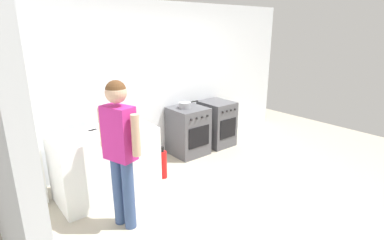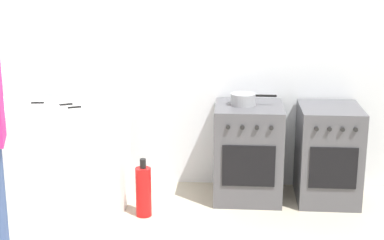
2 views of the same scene
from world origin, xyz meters
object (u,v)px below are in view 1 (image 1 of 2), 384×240
(person, at_px, (120,143))
(fire_extinguisher, at_px, (163,164))
(knife_chef, at_px, (108,129))
(knife_utility, at_px, (97,129))
(larder_cabinet, at_px, (12,130))
(oven_right, at_px, (217,123))
(oven_left, at_px, (188,131))
(knife_paring, at_px, (123,126))
(pot, at_px, (185,105))

(person, xyz_separation_m, fire_extinguisher, (0.97, 0.68, -0.80))
(knife_chef, xyz_separation_m, knife_utility, (-0.12, 0.09, 0.00))
(person, height_order, larder_cabinet, larder_cabinet)
(oven_right, height_order, knife_chef, knife_chef)
(oven_left, distance_m, knife_paring, 1.54)
(oven_right, height_order, pot, pot)
(knife_paring, xyz_separation_m, person, (-0.43, -0.78, 0.11))
(person, relative_size, fire_extinguisher, 3.37)
(pot, xyz_separation_m, fire_extinguisher, (-0.82, -0.50, -0.69))
(pot, bearing_deg, knife_paring, -163.87)
(larder_cabinet, bearing_deg, oven_right, -1.74)
(oven_left, xyz_separation_m, oven_right, (0.70, -0.00, -0.00))
(knife_paring, bearing_deg, fire_extinguisher, -10.51)
(knife_chef, distance_m, person, 0.86)
(knife_chef, height_order, knife_paring, same)
(pot, relative_size, larder_cabinet, 0.20)
(oven_left, distance_m, larder_cabinet, 2.71)
(oven_left, height_order, larder_cabinet, larder_cabinet)
(oven_left, relative_size, pot, 2.13)
(knife_chef, distance_m, larder_cabinet, 1.13)
(pot, height_order, person, person)
(knife_chef, bearing_deg, person, -105.28)
(oven_left, relative_size, knife_chef, 2.91)
(fire_extinguisher, bearing_deg, knife_chef, 169.30)
(pot, height_order, knife_chef, pot)
(knife_paring, bearing_deg, larder_cabinet, 158.80)
(oven_left, xyz_separation_m, knife_utility, (-1.74, -0.25, 0.48))
(knife_paring, bearing_deg, oven_right, 10.09)
(larder_cabinet, bearing_deg, fire_extinguisher, -18.05)
(oven_right, xyz_separation_m, knife_utility, (-2.44, -0.25, 0.48))
(knife_utility, bearing_deg, person, -96.53)
(knife_chef, height_order, person, person)
(oven_left, bearing_deg, knife_paring, -165.08)
(pot, bearing_deg, larder_cabinet, 178.14)
(oven_left, bearing_deg, pot, 161.18)
(oven_left, height_order, knife_utility, knife_utility)
(knife_paring, distance_m, person, 0.90)
(knife_chef, height_order, larder_cabinet, larder_cabinet)
(pot, xyz_separation_m, knife_chef, (-1.57, -0.35, 0.00))
(fire_extinguisher, bearing_deg, knife_paring, 169.49)
(oven_right, distance_m, knife_paring, 2.21)
(oven_left, relative_size, oven_right, 1.00)
(oven_right, bearing_deg, pot, 178.68)
(oven_left, bearing_deg, person, -147.88)
(fire_extinguisher, bearing_deg, person, -145.09)
(knife_paring, bearing_deg, oven_left, 14.92)
(person, relative_size, larder_cabinet, 0.84)
(knife_paring, relative_size, person, 0.12)
(pot, distance_m, larder_cabinet, 2.60)
(knife_utility, bearing_deg, knife_paring, -21.26)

